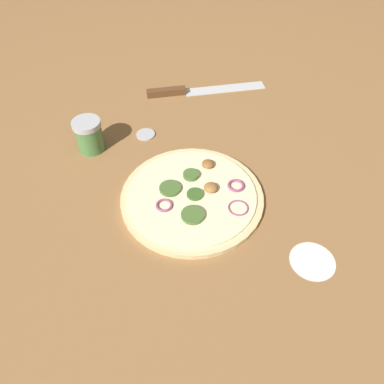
# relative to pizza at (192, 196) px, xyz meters

# --- Properties ---
(ground_plane) EXTENTS (3.00, 3.00, 0.00)m
(ground_plane) POSITION_rel_pizza_xyz_m (0.00, 0.00, -0.01)
(ground_plane) COLOR olive
(pizza) EXTENTS (0.28, 0.28, 0.03)m
(pizza) POSITION_rel_pizza_xyz_m (0.00, 0.00, 0.00)
(pizza) COLOR beige
(pizza) RESTS_ON ground_plane
(knife) EXTENTS (0.29, 0.20, 0.02)m
(knife) POSITION_rel_pizza_xyz_m (0.16, -0.35, -0.00)
(knife) COLOR silver
(knife) RESTS_ON ground_plane
(spice_jar) EXTENTS (0.06, 0.06, 0.08)m
(spice_jar) POSITION_rel_pizza_xyz_m (0.27, -0.05, 0.03)
(spice_jar) COLOR #4C7F42
(spice_jar) RESTS_ON ground_plane
(loose_cap) EXTENTS (0.04, 0.04, 0.01)m
(loose_cap) POSITION_rel_pizza_xyz_m (0.18, -0.14, -0.00)
(loose_cap) COLOR #B2B2B7
(loose_cap) RESTS_ON ground_plane
(flour_patch) EXTENTS (0.08, 0.08, 0.00)m
(flour_patch) POSITION_rel_pizza_xyz_m (-0.25, 0.05, -0.01)
(flour_patch) COLOR white
(flour_patch) RESTS_ON ground_plane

